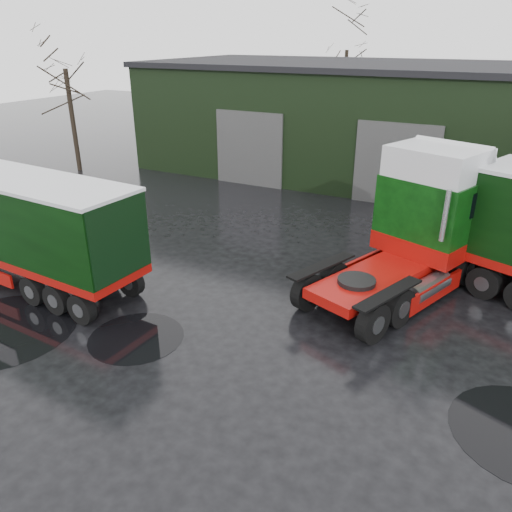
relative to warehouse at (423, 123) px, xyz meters
The scene contains 8 objects.
ground 20.35m from the warehouse, 95.71° to the right, with size 100.00×100.00×0.00m, color black.
warehouse is the anchor object (origin of this frame).
hero_tractor 15.68m from the warehouse, 81.97° to the right, with size 3.16×7.44×4.62m, color black, non-canonical shape.
tree_left 20.64m from the warehouse, 157.17° to the right, with size 4.40×4.40×8.50m, color black, non-canonical shape.
tree_back_a 12.90m from the warehouse, 128.66° to the left, with size 4.40×4.40×9.50m, color black, non-canonical shape.
puddle_0 21.73m from the warehouse, 99.30° to the right, with size 2.66×2.66×0.01m, color black.
puddle_1 14.52m from the warehouse, 83.44° to the right, with size 1.79×1.79×0.01m, color black.
puddle_2 23.99m from the warehouse, 107.52° to the right, with size 4.16×4.16×0.01m, color black.
Camera 1 is at (6.96, -10.16, 7.78)m, focal length 35.00 mm.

